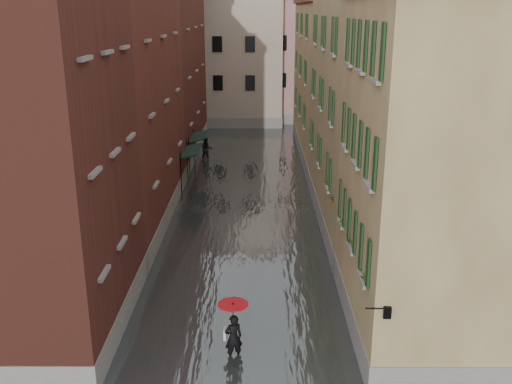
{
  "coord_description": "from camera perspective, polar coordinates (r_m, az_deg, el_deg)",
  "views": [
    {
      "loc": [
        0.75,
        -20.13,
        11.05
      ],
      "look_at": [
        0.65,
        4.91,
        3.0
      ],
      "focal_mm": 40.0,
      "sensor_mm": 36.0,
      "label": 1
    }
  ],
  "objects": [
    {
      "name": "building_right_far",
      "position": [
        44.88,
        8.37,
        10.86
      ],
      "size": [
        6.0,
        16.0,
        11.5
      ],
      "primitive_type": "cube",
      "color": "olive",
      "rests_on": "ground"
    },
    {
      "name": "ground",
      "position": [
        22.98,
        -1.7,
        -10.93
      ],
      "size": [
        120.0,
        120.0,
        0.0
      ],
      "primitive_type": "plane",
      "color": "#4F4E51",
      "rests_on": "ground"
    },
    {
      "name": "awning_near",
      "position": [
        36.23,
        -6.51,
        4.02
      ],
      "size": [
        1.09,
        3.35,
        2.8
      ],
      "color": "black",
      "rests_on": "ground"
    },
    {
      "name": "building_right_mid",
      "position": [
        30.14,
        12.33,
        8.73
      ],
      "size": [
        6.0,
        14.0,
        13.0
      ],
      "primitive_type": "cube",
      "color": "tan",
      "rests_on": "ground"
    },
    {
      "name": "window_planters",
      "position": [
        22.21,
        8.95,
        -2.26
      ],
      "size": [
        0.59,
        10.76,
        0.84
      ],
      "color": "maroon",
      "rests_on": "ground"
    },
    {
      "name": "building_end_cream",
      "position": [
        58.43,
        -3.56,
        13.32
      ],
      "size": [
        12.0,
        9.0,
        13.0
      ],
      "primitive_type": "cube",
      "color": "beige",
      "rests_on": "ground"
    },
    {
      "name": "wall_lantern",
      "position": [
        16.65,
        12.88,
        -11.56
      ],
      "size": [
        0.71,
        0.22,
        0.35
      ],
      "color": "black",
      "rests_on": "ground"
    },
    {
      "name": "building_right_near",
      "position": [
        19.9,
        18.53,
        1.43
      ],
      "size": [
        6.0,
        8.0,
        11.5
      ],
      "primitive_type": "cube",
      "color": "olive",
      "rests_on": "ground"
    },
    {
      "name": "floodwater",
      "position": [
        34.9,
        -1.02,
        -0.47
      ],
      "size": [
        10.0,
        60.0,
        0.2
      ],
      "primitive_type": "cube",
      "color": "#4E5456",
      "rests_on": "ground"
    },
    {
      "name": "pedestrian_main",
      "position": [
        18.96,
        -2.3,
        -13.17
      ],
      "size": [
        1.04,
        1.04,
        2.06
      ],
      "color": "black",
      "rests_on": "ground"
    },
    {
      "name": "building_left_near",
      "position": [
        20.23,
        -22.34,
        3.47
      ],
      "size": [
        6.0,
        8.0,
        13.0
      ],
      "primitive_type": "cube",
      "color": "brown",
      "rests_on": "ground"
    },
    {
      "name": "building_left_mid",
      "position": [
        30.52,
        -14.64,
        8.2
      ],
      "size": [
        6.0,
        14.0,
        12.5
      ],
      "primitive_type": "cube",
      "color": "maroon",
      "rests_on": "ground"
    },
    {
      "name": "pedestrian_far",
      "position": [
        43.38,
        -4.97,
        4.27
      ],
      "size": [
        1.03,
        0.88,
        1.86
      ],
      "primitive_type": "imported",
      "rotation": [
        0.0,
        0.0,
        0.21
      ],
      "color": "black",
      "rests_on": "ground"
    },
    {
      "name": "building_left_far",
      "position": [
        44.99,
        -9.94,
        12.4
      ],
      "size": [
        6.0,
        16.0,
        14.0
      ],
      "primitive_type": "cube",
      "color": "brown",
      "rests_on": "ground"
    },
    {
      "name": "awning_far",
      "position": [
        40.37,
        -5.83,
        5.46
      ],
      "size": [
        1.09,
        3.16,
        2.8
      ],
      "color": "black",
      "rests_on": "ground"
    },
    {
      "name": "building_end_pink",
      "position": [
        60.57,
        5.33,
        12.97
      ],
      "size": [
        10.0,
        9.0,
        12.0
      ],
      "primitive_type": "cube",
      "color": "tan",
      "rests_on": "ground"
    }
  ]
}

